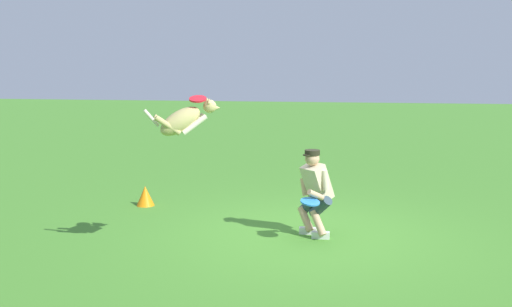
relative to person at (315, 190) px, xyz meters
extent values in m
plane|color=#46882C|center=(0.12, -0.02, -0.70)|extent=(60.00, 60.00, 0.00)
cube|color=silver|center=(0.10, -0.10, -0.65)|extent=(0.26, 0.10, 0.10)
cylinder|color=tan|center=(0.14, -0.06, -0.46)|extent=(0.30, 0.30, 0.37)
cylinder|color=#30434F|center=(0.08, -0.09, -0.23)|extent=(0.39, 0.39, 0.37)
cube|color=silver|center=(-0.10, 0.10, -0.65)|extent=(0.26, 0.10, 0.10)
cylinder|color=tan|center=(-0.06, 0.14, -0.46)|extent=(0.30, 0.30, 0.37)
cylinder|color=#30434F|center=(-0.09, 0.08, -0.23)|extent=(0.39, 0.39, 0.37)
cube|color=beige|center=(-0.03, -0.03, 0.11)|extent=(0.53, 0.53, 0.58)
cylinder|color=beige|center=(0.13, -0.15, 0.17)|extent=(0.16, 0.16, 0.29)
cylinder|color=beige|center=(-0.15, 0.13, 0.17)|extent=(0.16, 0.16, 0.29)
cylinder|color=tan|center=(-0.03, 0.28, -0.01)|extent=(0.26, 0.26, 0.19)
cylinder|color=tan|center=(0.17, -0.14, 0.01)|extent=(0.16, 0.16, 0.27)
sphere|color=tan|center=(0.04, 0.04, 0.47)|extent=(0.21, 0.21, 0.21)
cylinder|color=black|center=(0.04, 0.04, 0.56)|extent=(0.22, 0.22, 0.07)
cylinder|color=black|center=(0.12, 0.12, 0.53)|extent=(0.12, 0.12, 0.02)
ellipsoid|color=tan|center=(1.64, 1.28, 1.11)|extent=(0.68, 0.51, 0.51)
ellipsoid|color=silver|center=(1.50, 1.22, 1.08)|extent=(0.13, 0.19, 0.16)
sphere|color=tan|center=(1.30, 1.12, 1.29)|extent=(0.17, 0.17, 0.17)
cone|color=tan|center=(1.22, 1.08, 1.27)|extent=(0.12, 0.12, 0.09)
cone|color=tan|center=(1.29, 1.18, 1.36)|extent=(0.06, 0.06, 0.07)
cone|color=tan|center=(1.34, 1.08, 1.36)|extent=(0.06, 0.06, 0.07)
cylinder|color=silver|center=(1.45, 1.28, 1.07)|extent=(0.33, 0.21, 0.26)
cylinder|color=silver|center=(1.52, 1.14, 1.07)|extent=(0.33, 0.21, 0.26)
cylinder|color=tan|center=(1.76, 1.43, 1.07)|extent=(0.33, 0.21, 0.26)
cylinder|color=tan|center=(1.83, 1.29, 1.07)|extent=(0.33, 0.21, 0.26)
cylinder|color=silver|center=(1.97, 1.44, 1.16)|extent=(0.20, 0.13, 0.23)
cylinder|color=red|center=(1.43, 1.21, 1.39)|extent=(0.30, 0.29, 0.11)
cylinder|color=#2F83DD|center=(0.04, 0.38, -0.09)|extent=(0.38, 0.38, 0.08)
cone|color=orange|center=(3.11, -1.43, -0.52)|extent=(0.32, 0.32, 0.36)
camera|label=1|loc=(-0.46, 8.49, 1.85)|focal=41.52mm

